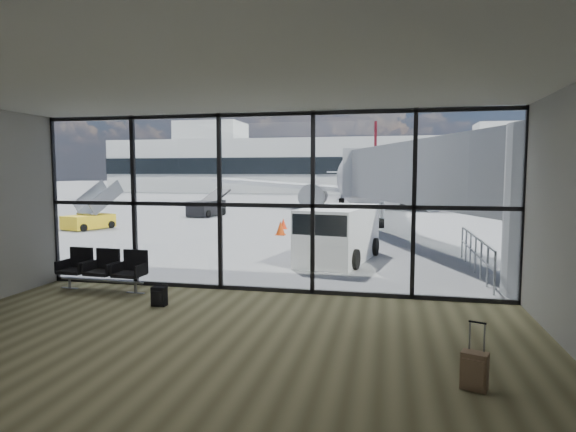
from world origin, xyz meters
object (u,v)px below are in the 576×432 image
at_px(suitcase, 474,371).
at_px(mobile_stairs, 90,220).
at_px(seating_row, 104,267).
at_px(service_van, 338,233).
at_px(belt_loader, 207,207).
at_px(backpack, 159,296).
at_px(airliner, 372,177).

distance_m(suitcase, mobile_stairs, 23.41).
xyz_separation_m(seating_row, suitcase, (8.33, -4.14, -0.30)).
bearing_deg(service_van, suitcase, -62.27).
bearing_deg(mobile_stairs, seating_row, -36.89).
relative_size(seating_row, belt_loader, 0.57).
height_order(backpack, service_van, service_van).
relative_size(airliner, service_van, 7.51).
bearing_deg(backpack, airliner, 82.94).
xyz_separation_m(backpack, service_van, (3.36, 6.50, 0.71)).
bearing_deg(airliner, backpack, -97.18).
relative_size(backpack, belt_loader, 0.12).
distance_m(seating_row, backpack, 2.41).
distance_m(backpack, airliner, 32.42).
distance_m(service_van, belt_loader, 18.62).
height_order(seating_row, service_van, service_van).
height_order(seating_row, airliner, airliner).
bearing_deg(service_van, airliner, 100.28).
height_order(airliner, service_van, airliner).
distance_m(airliner, belt_loader, 15.24).
bearing_deg(belt_loader, backpack, -61.91).
relative_size(backpack, mobile_stairs, 0.15).
bearing_deg(seating_row, suitcase, -23.39).
relative_size(backpack, airliner, 0.01).
relative_size(seating_row, suitcase, 2.50).
bearing_deg(seating_row, mobile_stairs, 128.61).
height_order(belt_loader, mobile_stairs, mobile_stairs).
xyz_separation_m(backpack, suitcase, (6.24, -3.00, 0.05)).
distance_m(seating_row, service_van, 7.65).
bearing_deg(airliner, seating_row, -101.20).
height_order(seating_row, mobile_stairs, mobile_stairs).
distance_m(airliner, mobile_stairs, 23.86).
relative_size(backpack, service_van, 0.11).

